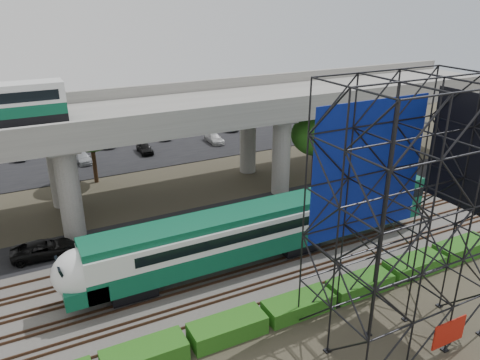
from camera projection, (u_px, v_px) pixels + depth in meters
ground at (252, 282)px, 32.97m from camera, size 140.00×140.00×0.00m
ballast_bed at (239, 267)px, 34.58m from camera, size 90.00×12.00×0.20m
service_road at (196, 221)px, 41.62m from camera, size 90.00×5.00×0.08m
parking_lot at (128, 148)px, 61.02m from camera, size 90.00×18.00×0.08m
harbor_water at (95, 112)px, 79.18m from camera, size 140.00×40.00×0.03m
rail_tracks at (239, 264)px, 34.52m from camera, size 90.00×9.52×0.16m
commuter_train at (247, 231)px, 33.81m from camera, size 29.30×3.06×4.30m
overpass at (159, 119)px, 42.64m from camera, size 80.00×12.00×12.40m
scaffold_tower at (403, 217)px, 25.71m from camera, size 9.36×6.36×15.00m
hedge_strip at (299, 305)px, 29.64m from camera, size 34.60×1.80×1.20m
trees at (122, 152)px, 42.26m from camera, size 40.94×16.94×7.69m
suv at (44, 249)px, 35.67m from camera, size 4.88×2.48×1.32m
parked_cars at (139, 142)px, 61.15m from camera, size 34.19×9.46×1.30m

